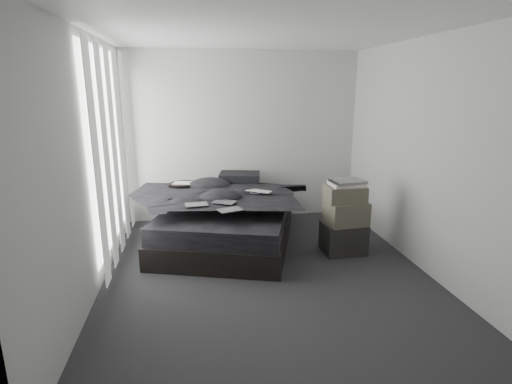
{
  "coord_description": "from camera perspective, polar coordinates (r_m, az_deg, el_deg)",
  "views": [
    {
      "loc": [
        -0.76,
        -4.09,
        2.06
      ],
      "look_at": [
        0.0,
        0.8,
        0.75
      ],
      "focal_mm": 28.0,
      "sensor_mm": 36.0,
      "label": 1
    }
  ],
  "objects": [
    {
      "name": "floor",
      "position": [
        4.64,
        1.56,
        -11.52
      ],
      "size": [
        3.6,
        4.2,
        0.01
      ],
      "primitive_type": "cube",
      "color": "#2A2A2C",
      "rests_on": "ground"
    },
    {
      "name": "ceiling",
      "position": [
        4.2,
        1.82,
        22.22
      ],
      "size": [
        3.6,
        4.2,
        0.01
      ],
      "primitive_type": "cube",
      "color": "white",
      "rests_on": "ground"
    },
    {
      "name": "wall_back",
      "position": [
        6.28,
        -1.85,
        7.86
      ],
      "size": [
        3.6,
        0.01,
        2.6
      ],
      "primitive_type": "cube",
      "color": "silver",
      "rests_on": "ground"
    },
    {
      "name": "wall_front",
      "position": [
        2.26,
        11.46,
        -5.04
      ],
      "size": [
        3.6,
        0.01,
        2.6
      ],
      "primitive_type": "cube",
      "color": "silver",
      "rests_on": "ground"
    },
    {
      "name": "wall_left",
      "position": [
        4.29,
        -22.75,
        3.47
      ],
      "size": [
        0.01,
        4.2,
        2.6
      ],
      "primitive_type": "cube",
      "color": "silver",
      "rests_on": "ground"
    },
    {
      "name": "wall_right",
      "position": [
        4.89,
        22.99,
        4.71
      ],
      "size": [
        0.01,
        4.2,
        2.6
      ],
      "primitive_type": "cube",
      "color": "silver",
      "rests_on": "ground"
    },
    {
      "name": "window_left",
      "position": [
        5.14,
        -20.3,
        5.98
      ],
      "size": [
        0.02,
        2.0,
        2.3
      ],
      "primitive_type": "cube",
      "color": "white",
      "rests_on": "wall_left"
    },
    {
      "name": "curtain_left",
      "position": [
        5.14,
        -19.68,
        5.24
      ],
      "size": [
        0.06,
        2.12,
        2.48
      ],
      "primitive_type": "cube",
      "color": "white",
      "rests_on": "wall_left"
    },
    {
      "name": "bed",
      "position": [
        5.47,
        -4.02,
        -5.7
      ],
      "size": [
        2.16,
        2.5,
        0.29
      ],
      "primitive_type": "cube",
      "rotation": [
        0.0,
        0.0,
        -0.29
      ],
      "color": "black",
      "rests_on": "floor"
    },
    {
      "name": "mattress",
      "position": [
        5.39,
        -4.07,
        -3.13
      ],
      "size": [
        2.08,
        2.43,
        0.23
      ],
      "primitive_type": "cube",
      "rotation": [
        0.0,
        0.0,
        -0.29
      ],
      "color": "black",
      "rests_on": "bed"
    },
    {
      "name": "duvet",
      "position": [
        5.27,
        -4.23,
        -0.84
      ],
      "size": [
        2.03,
        2.2,
        0.25
      ],
      "primitive_type": "imported",
      "rotation": [
        0.0,
        0.0,
        -0.29
      ],
      "color": "black",
      "rests_on": "mattress"
    },
    {
      "name": "pillow_lower",
      "position": [
        6.13,
        -2.97,
        0.9
      ],
      "size": [
        0.74,
        0.6,
        0.14
      ],
      "primitive_type": "cube",
      "rotation": [
        0.0,
        0.0,
        -0.29
      ],
      "color": "black",
      "rests_on": "mattress"
    },
    {
      "name": "pillow_upper",
      "position": [
        6.06,
        -2.35,
        2.11
      ],
      "size": [
        0.67,
        0.52,
        0.13
      ],
      "primitive_type": "cube",
      "rotation": [
        0.0,
        0.0,
        -0.19
      ],
      "color": "black",
      "rests_on": "pillow_lower"
    },
    {
      "name": "laptop",
      "position": [
        5.27,
        0.16,
        0.74
      ],
      "size": [
        0.4,
        0.37,
        0.03
      ],
      "primitive_type": "imported",
      "rotation": [
        0.0,
        0.0,
        -0.61
      ],
      "color": "silver",
      "rests_on": "duvet"
    },
    {
      "name": "comic_a",
      "position": [
        4.82,
        -8.55,
        -0.89
      ],
      "size": [
        0.28,
        0.2,
        0.01
      ],
      "primitive_type": "cube",
      "rotation": [
        0.0,
        0.0,
        0.09
      ],
      "color": "black",
      "rests_on": "duvet"
    },
    {
      "name": "comic_b",
      "position": [
        4.88,
        -4.55,
        -0.48
      ],
      "size": [
        0.32,
        0.28,
        0.01
      ],
      "primitive_type": "cube",
      "rotation": [
        0.0,
        0.0,
        -0.5
      ],
      "color": "black",
      "rests_on": "duvet"
    },
    {
      "name": "comic_c",
      "position": [
        4.56,
        -3.74,
        -1.48
      ],
      "size": [
        0.31,
        0.25,
        0.01
      ],
      "primitive_type": "cube",
      "rotation": [
        0.0,
        0.0,
        0.32
      ],
      "color": "black",
      "rests_on": "duvet"
    },
    {
      "name": "side_stand",
      "position": [
        5.98,
        -10.28,
        -2.04
      ],
      "size": [
        0.49,
        0.49,
        0.7
      ],
      "primitive_type": "cylinder",
      "rotation": [
        0.0,
        0.0,
        -0.39
      ],
      "color": "black",
      "rests_on": "floor"
    },
    {
      "name": "papers",
      "position": [
        5.88,
        -10.39,
        1.25
      ],
      "size": [
        0.31,
        0.25,
        0.01
      ],
      "primitive_type": "cube",
      "rotation": [
        0.0,
        0.0,
        -0.21
      ],
      "color": "white",
      "rests_on": "side_stand"
    },
    {
      "name": "floor_books",
      "position": [
        5.12,
        -13.34,
        -8.56
      ],
      "size": [
        0.18,
        0.21,
        0.13
      ],
      "primitive_type": "cube",
      "rotation": [
        0.0,
        0.0,
        -0.35
      ],
      "color": "black",
      "rests_on": "floor"
    },
    {
      "name": "box_lower",
      "position": [
        5.25,
        12.35,
        -6.39
      ],
      "size": [
        0.53,
        0.42,
        0.38
      ],
      "primitive_type": "cube",
      "rotation": [
        0.0,
        0.0,
        0.03
      ],
      "color": "black",
      "rests_on": "floor"
    },
    {
      "name": "box_mid",
      "position": [
        5.13,
        12.72,
        -2.9
      ],
      "size": [
        0.52,
        0.43,
        0.29
      ],
      "primitive_type": "cube",
      "rotation": [
        0.0,
        0.0,
        0.1
      ],
      "color": "#555243",
      "rests_on": "box_lower"
    },
    {
      "name": "box_upper",
      "position": [
        5.07,
        12.59,
        -0.22
      ],
      "size": [
        0.47,
        0.38,
        0.2
      ],
      "primitive_type": "cube",
      "rotation": [
        0.0,
        0.0,
        -0.02
      ],
      "color": "#555243",
      "rests_on": "box_mid"
    },
    {
      "name": "art_book_white",
      "position": [
        5.04,
        12.79,
        1.12
      ],
      "size": [
        0.4,
        0.33,
        0.04
      ],
      "primitive_type": "cube",
      "rotation": [
        0.0,
        0.0,
        0.03
      ],
      "color": "silver",
      "rests_on": "box_upper"
    },
    {
      "name": "art_book_snake",
      "position": [
        5.03,
        12.98,
        1.51
      ],
      "size": [
        0.42,
        0.35,
        0.04
      ],
      "primitive_type": "cube",
      "rotation": [
        0.0,
        0.0,
        0.13
      ],
      "color": "silver",
      "rests_on": "art_book_white"
    }
  ]
}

